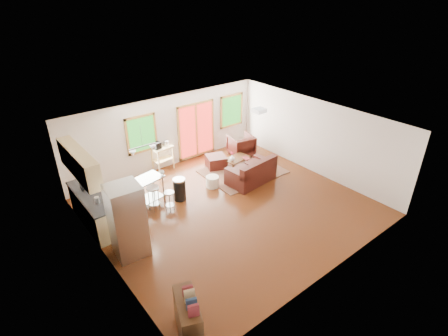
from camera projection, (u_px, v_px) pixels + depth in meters
floor at (230, 207)px, 10.50m from camera, size 7.50×7.00×0.02m
ceiling at (231, 125)px, 9.27m from camera, size 7.50×7.00×0.02m
back_wall at (167, 132)px, 12.31m from camera, size 7.50×0.02×2.60m
left_wall at (101, 218)px, 7.81m from camera, size 0.02×7.00×2.60m
right_wall at (315, 137)px, 11.95m from camera, size 0.02×7.00×2.60m
front_wall at (335, 229)px, 7.46m from camera, size 7.50×0.02×2.60m
window_left at (142, 134)px, 11.63m from camera, size 1.10×0.05×1.30m
french_doors at (196, 130)px, 13.03m from camera, size 1.60×0.05×2.10m
window_right at (232, 111)px, 13.78m from camera, size 1.10×0.05×1.30m
rug at (243, 172)px, 12.44m from camera, size 2.75×2.16×0.03m
loveseat at (252, 173)px, 11.66m from camera, size 1.70×1.06×0.86m
coffee_table at (237, 159)px, 12.63m from camera, size 0.98×0.66×0.37m
armchair at (241, 144)px, 13.46m from camera, size 1.02×0.98×0.90m
ottoman at (216, 162)px, 12.66m from camera, size 0.86×0.86×0.45m
pouf at (212, 182)px, 11.46m from camera, size 0.56×0.56×0.37m
vase at (232, 157)px, 12.30m from camera, size 0.21×0.21×0.34m
book at (244, 156)px, 12.38m from camera, size 0.21×0.05×0.28m
cabinets at (89, 196)px, 9.31m from camera, size 0.64×2.24×2.30m
refrigerator at (128, 221)px, 8.29m from camera, size 0.84×0.80×1.91m
island at (140, 191)px, 10.09m from camera, size 1.56×0.86×0.93m
cup at (162, 172)px, 10.30m from camera, size 0.15×0.12×0.14m
bar_stool_a at (131, 203)px, 9.62m from camera, size 0.40×0.40×0.79m
bar_stool_b at (153, 193)px, 10.08m from camera, size 0.43×0.43×0.78m
bar_stool_c at (169, 197)px, 10.10m from camera, size 0.38×0.38×0.64m
trash_can at (180, 189)px, 10.70m from camera, size 0.49×0.49×0.72m
kitchen_cart at (162, 150)px, 12.23m from camera, size 0.79×0.57×1.12m
bookshelf at (188, 318)px, 6.48m from camera, size 0.71×1.04×1.15m
ceiling_flush at (259, 110)px, 10.60m from camera, size 0.35×0.35×0.12m
pendant_light at (143, 150)px, 9.59m from camera, size 0.80×0.18×0.79m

